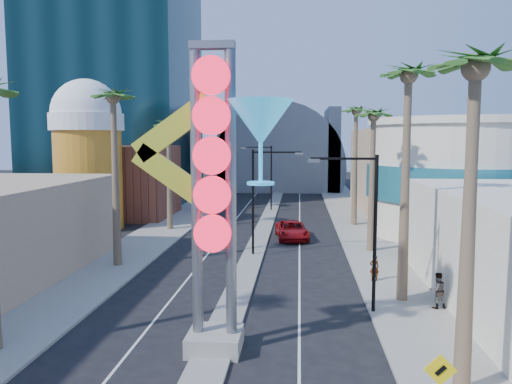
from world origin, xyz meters
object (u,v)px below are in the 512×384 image
Objects in this scene: red_pickup at (292,230)px; pedestrian_b at (437,290)px; neon_sign at (233,175)px; pedestrian_a at (374,268)px.

pedestrian_b reaches higher than red_pickup.
red_pickup is (2.01, 23.68, -6.52)m from neon_sign.
pedestrian_a is (7.23, 10.58, -6.36)m from neon_sign.
neon_sign is at bearing 16.35° from pedestrian_b.
pedestrian_a is at bearing 55.65° from neon_sign.
pedestrian_b is (9.69, 5.76, -6.23)m from neon_sign.
pedestrian_a is at bearing -75.89° from red_pickup.
neon_sign is 2.22× the size of red_pickup.
neon_sign reaches higher than pedestrian_b.
pedestrian_b is at bearing 111.38° from pedestrian_a.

